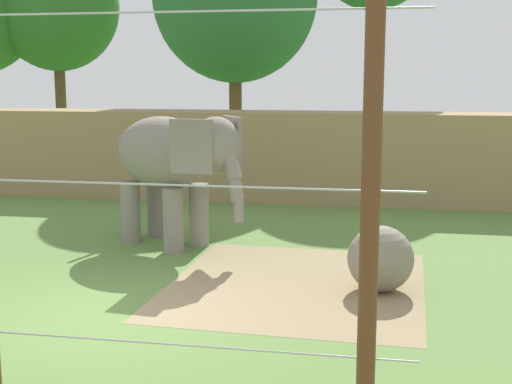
{
  "coord_description": "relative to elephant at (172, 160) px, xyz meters",
  "views": [
    {
      "loc": [
        3.84,
        -8.88,
        3.41
      ],
      "look_at": [
        1.7,
        2.84,
        1.4
      ],
      "focal_mm": 48.25,
      "sensor_mm": 36.0,
      "label": 1
    }
  ],
  "objects": [
    {
      "name": "tree_far_left",
      "position": [
        -9.06,
        13.76,
        4.46
      ],
      "size": [
        5.05,
        5.05,
        8.91
      ],
      "color": "brown",
      "rests_on": "ground"
    },
    {
      "name": "enrichment_ball",
      "position": [
        4.13,
        -2.27,
        -1.24
      ],
      "size": [
        1.06,
        1.06,
        1.06
      ],
      "primitive_type": "sphere",
      "color": "gray",
      "rests_on": "ground"
    },
    {
      "name": "ground_plane",
      "position": [
        0.25,
        -4.22,
        -1.77
      ],
      "size": [
        120.0,
        120.0,
        0.0
      ],
      "primitive_type": "plane",
      "color": "#5B7F3D"
    },
    {
      "name": "embankment_wall",
      "position": [
        0.25,
        5.79,
        -0.55
      ],
      "size": [
        36.0,
        1.8,
        2.44
      ],
      "primitive_type": "cube",
      "color": "#997F56",
      "rests_on": "ground"
    },
    {
      "name": "elephant",
      "position": [
        0.0,
        0.0,
        0.0
      ],
      "size": [
        3.26,
        2.56,
        2.67
      ],
      "color": "gray",
      "rests_on": "ground"
    },
    {
      "name": "dirt_patch",
      "position": [
        2.77,
        -2.16,
        -1.77
      ],
      "size": [
        4.34,
        4.91,
        0.01
      ],
      "primitive_type": "cube",
      "rotation": [
        0.0,
        0.0,
        -0.04
      ],
      "color": "#937F5B",
      "rests_on": "ground"
    }
  ]
}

